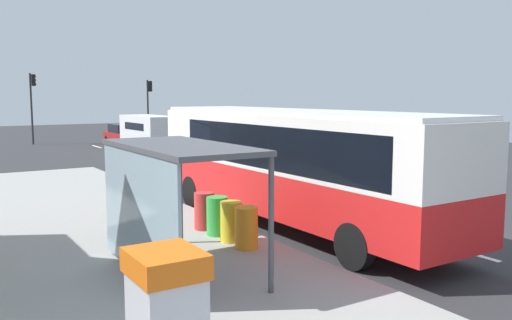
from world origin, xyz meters
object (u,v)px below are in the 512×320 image
at_px(sedan_near, 124,134).
at_px(recycling_bin_orange, 246,228).
at_px(white_van, 149,131).
at_px(traffic_light_near_side, 149,100).
at_px(recycling_bin_green, 217,216).
at_px(traffic_light_far_side, 32,97).
at_px(bus, 292,160).
at_px(bus_shelter, 164,176).
at_px(recycling_bin_red, 204,211).
at_px(recycling_bin_yellow, 231,222).

distance_m(sedan_near, recycling_bin_orange, 28.68).
distance_m(white_van, recycling_bin_orange, 23.62).
distance_m(white_van, traffic_light_near_side, 9.36).
bearing_deg(recycling_bin_green, traffic_light_far_side, 87.95).
height_order(bus, bus_shelter, bus).
bearing_deg(bus_shelter, recycling_bin_red, 51.47).
height_order(recycling_bin_green, traffic_light_near_side, traffic_light_near_side).
bearing_deg(recycling_bin_green, recycling_bin_yellow, -90.00).
bearing_deg(sedan_near, recycling_bin_yellow, -103.43).
distance_m(bus, bus_shelter, 5.29).
bearing_deg(traffic_light_far_side, traffic_light_near_side, -5.31).
height_order(white_van, recycling_bin_yellow, white_van).
distance_m(bus, recycling_bin_red, 2.78).
xyz_separation_m(sedan_near, recycling_bin_orange, (-6.50, -27.93, -0.14)).
bearing_deg(recycling_bin_orange, traffic_light_far_side, 88.04).
relative_size(bus, recycling_bin_orange, 11.62).
xyz_separation_m(recycling_bin_green, traffic_light_far_side, (1.10, 30.69, 2.78)).
xyz_separation_m(sedan_near, recycling_bin_yellow, (-6.50, -27.23, -0.14)).
bearing_deg(recycling_bin_green, recycling_bin_red, 90.00).
bearing_deg(traffic_light_near_side, bus_shelter, -110.44).
xyz_separation_m(recycling_bin_yellow, recycling_bin_red, (0.00, 1.40, 0.00)).
bearing_deg(traffic_light_near_side, white_van, -111.08).
xyz_separation_m(white_van, traffic_light_near_side, (3.30, 8.56, 1.86)).
bearing_deg(recycling_bin_yellow, bus_shelter, -148.07).
bearing_deg(bus_shelter, recycling_bin_orange, 17.06).
xyz_separation_m(white_van, sedan_near, (0.10, 5.21, -0.55)).
height_order(bus, recycling_bin_orange, bus).
bearing_deg(recycling_bin_orange, bus, 34.87).
xyz_separation_m(traffic_light_far_side, bus_shelter, (-3.31, -32.77, -1.34)).
distance_m(bus, recycling_bin_green, 2.78).
distance_m(recycling_bin_yellow, recycling_bin_green, 0.70).
height_order(recycling_bin_red, traffic_light_far_side, traffic_light_far_side).
relative_size(recycling_bin_yellow, traffic_light_near_side, 0.20).
distance_m(recycling_bin_orange, traffic_light_near_side, 32.86).
xyz_separation_m(recycling_bin_red, bus_shelter, (-2.21, -2.78, 1.44)).
distance_m(bus, white_van, 21.36).
height_order(sedan_near, recycling_bin_green, sedan_near).
bearing_deg(white_van, traffic_light_near_side, 68.92).
bearing_deg(traffic_light_far_side, sedan_near, -37.59).
xyz_separation_m(bus, sedan_near, (4.01, 26.19, -1.05)).
relative_size(recycling_bin_red, bus_shelter, 0.24).
relative_size(sedan_near, recycling_bin_green, 4.65).
distance_m(traffic_light_near_side, bus_shelter, 34.13).
bearing_deg(recycling_bin_yellow, recycling_bin_green, 90.00).
distance_m(sedan_near, recycling_bin_yellow, 27.99).
distance_m(bus, recycling_bin_orange, 3.26).
relative_size(recycling_bin_green, recycling_bin_red, 1.00).
relative_size(recycling_bin_green, traffic_light_far_side, 0.18).
relative_size(white_van, traffic_light_near_side, 1.10).
relative_size(sedan_near, recycling_bin_yellow, 4.65).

